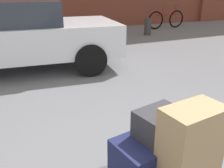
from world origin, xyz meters
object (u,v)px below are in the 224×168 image
at_px(bicycle_leaning, 166,19).
at_px(suitcase_tan_rear_left, 189,154).
at_px(duffel_bag_navy_front_left, 157,155).
at_px(bollard_kerb_mid, 148,27).
at_px(parked_car, 9,34).
at_px(duffel_bag_charcoal_topmost_pile, 160,124).
at_px(bollard_kerb_near, 112,29).

bearing_deg(bicycle_leaning, suitcase_tan_rear_left, -123.87).
bearing_deg(duffel_bag_navy_front_left, bollard_kerb_mid, 48.81).
relative_size(suitcase_tan_rear_left, parked_car, 0.15).
bearing_deg(parked_car, bicycle_leaning, 28.37).
xyz_separation_m(suitcase_tan_rear_left, duffel_bag_charcoal_topmost_pile, (-0.07, 0.25, 0.10)).
relative_size(parked_car, bicycle_leaning, 2.52).
relative_size(duffel_bag_charcoal_topmost_pile, parked_car, 0.08).
relative_size(duffel_bag_charcoal_topmost_pile, bicycle_leaning, 0.19).
bearing_deg(bollard_kerb_mid, duffel_bag_charcoal_topmost_pile, -120.31).
height_order(suitcase_tan_rear_left, parked_car, parked_car).
bearing_deg(duffel_bag_navy_front_left, duffel_bag_charcoal_topmost_pile, 79.12).
distance_m(suitcase_tan_rear_left, duffel_bag_charcoal_topmost_pile, 0.28).
bearing_deg(suitcase_tan_rear_left, bicycle_leaning, 48.14).
height_order(bollard_kerb_near, bollard_kerb_mid, same).
bearing_deg(duffel_bag_charcoal_topmost_pile, bollard_kerb_near, 57.12).
distance_m(bollard_kerb_near, bollard_kerb_mid, 1.42).
relative_size(duffel_bag_navy_front_left, suitcase_tan_rear_left, 0.99).
height_order(duffel_bag_navy_front_left, parked_car, parked_car).
height_order(duffel_bag_charcoal_topmost_pile, parked_car, parked_car).
bearing_deg(suitcase_tan_rear_left, duffel_bag_charcoal_topmost_pile, 97.08).
distance_m(duffel_bag_navy_front_left, bicycle_leaning, 9.20).
xyz_separation_m(suitcase_tan_rear_left, bicycle_leaning, (5.22, 7.78, -0.30)).
bearing_deg(bollard_kerb_mid, bollard_kerb_near, 180.00).
bearing_deg(parked_car, duffel_bag_charcoal_topmost_pile, -78.53).
bearing_deg(duffel_bag_charcoal_topmost_pile, bollard_kerb_mid, 46.97).
bearing_deg(duffel_bag_charcoal_topmost_pile, parked_car, 88.75).
bearing_deg(parked_car, duffel_bag_navy_front_left, -78.53).
bearing_deg(duffel_bag_charcoal_topmost_pile, suitcase_tan_rear_left, -87.65).
bearing_deg(bicycle_leaning, bollard_kerb_near, -161.22).
height_order(parked_car, bollard_kerb_near, parked_car).
bearing_deg(bicycle_leaning, duffel_bag_charcoal_topmost_pile, -125.09).
height_order(parked_car, bicycle_leaning, parked_car).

